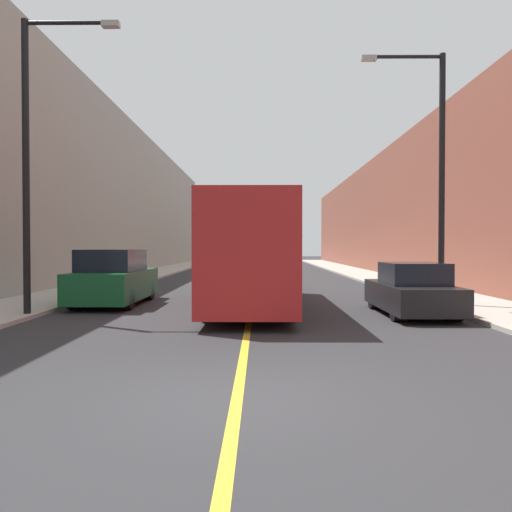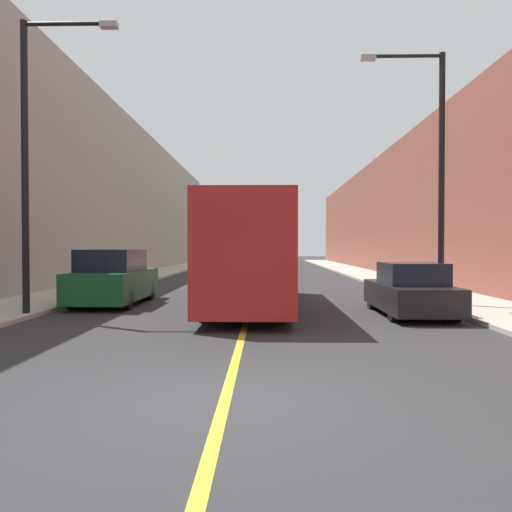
% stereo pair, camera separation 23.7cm
% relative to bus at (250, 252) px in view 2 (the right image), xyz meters
% --- Properties ---
extents(ground_plane, '(200.00, 200.00, 0.00)m').
position_rel_bus_xyz_m(ground_plane, '(-0.00, -10.35, -1.85)').
color(ground_plane, '#2D2D30').
extents(sidewalk_left, '(3.10, 72.00, 0.12)m').
position_rel_bus_xyz_m(sidewalk_left, '(-7.66, 19.65, -1.79)').
color(sidewalk_left, '#B2AA9E').
rests_on(sidewalk_left, ground).
extents(sidewalk_right, '(3.10, 72.00, 0.12)m').
position_rel_bus_xyz_m(sidewalk_right, '(7.65, 19.65, -1.79)').
color(sidewalk_right, '#B2AA9E').
rests_on(sidewalk_right, ground).
extents(building_row_left, '(4.00, 72.00, 11.42)m').
position_rel_bus_xyz_m(building_row_left, '(-11.21, 19.65, 3.86)').
color(building_row_left, gray).
rests_on(building_row_left, ground).
extents(building_row_right, '(4.00, 72.00, 9.04)m').
position_rel_bus_xyz_m(building_row_right, '(11.20, 19.65, 2.67)').
color(building_row_right, brown).
rests_on(building_row_right, ground).
extents(road_center_line, '(0.16, 72.00, 0.01)m').
position_rel_bus_xyz_m(road_center_line, '(-0.00, 19.65, -1.85)').
color(road_center_line, gold).
rests_on(road_center_line, ground).
extents(bus, '(2.57, 10.75, 3.48)m').
position_rel_bus_xyz_m(bus, '(0.00, 0.00, 0.00)').
color(bus, '#AD1E1E').
rests_on(bus, ground).
extents(parked_suv_left, '(2.04, 4.97, 1.95)m').
position_rel_bus_xyz_m(parked_suv_left, '(-4.84, 0.54, -0.95)').
color(parked_suv_left, '#145128').
rests_on(parked_suv_left, ground).
extents(car_right_near, '(1.87, 4.43, 1.57)m').
position_rel_bus_xyz_m(car_right_near, '(4.84, -2.02, -1.15)').
color(car_right_near, black).
rests_on(car_right_near, ground).
extents(street_lamp_left, '(2.81, 0.24, 8.40)m').
position_rel_bus_xyz_m(street_lamp_left, '(-6.18, -2.68, 3.04)').
color(street_lamp_left, black).
rests_on(street_lamp_left, sidewalk_left).
extents(street_lamp_right, '(2.81, 0.24, 8.37)m').
position_rel_bus_xyz_m(street_lamp_right, '(6.17, -0.14, 3.03)').
color(street_lamp_right, black).
rests_on(street_lamp_right, sidewalk_right).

